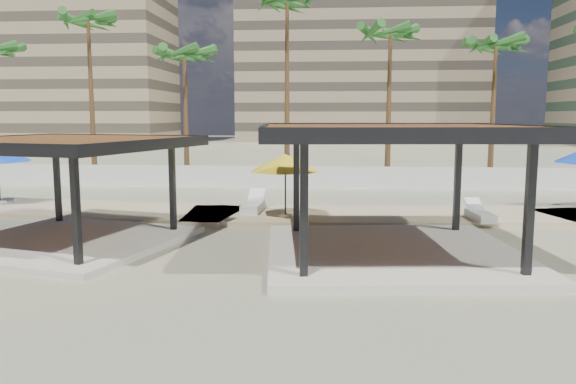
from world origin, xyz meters
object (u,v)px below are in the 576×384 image
object	(u,v)px
lounger_a	(253,206)
pavilion_west	(64,181)
lounger_b	(480,215)
pavilion_central	(394,179)

from	to	relation	value
lounger_a	pavilion_west	bearing A→B (deg)	140.86
lounger_a	lounger_b	size ratio (longest dim) A/B	1.12
pavilion_west	lounger_b	distance (m)	14.44
pavilion_west	pavilion_central	bearing A→B (deg)	10.69
pavilion_west	lounger_b	size ratio (longest dim) A/B	4.19
pavilion_central	pavilion_west	size ratio (longest dim) A/B	1.01
pavilion_central	pavilion_west	xyz separation A→B (m)	(-9.93, 0.68, -0.24)
pavilion_central	lounger_b	xyz separation A→B (m)	(3.73, 5.05, -1.88)
pavilion_central	pavilion_west	world-z (taller)	pavilion_central
pavilion_central	lounger_b	distance (m)	6.55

